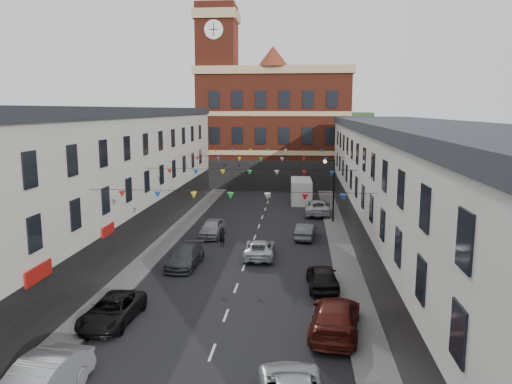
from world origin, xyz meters
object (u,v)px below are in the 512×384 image
(car_left_d, at_px, (185,257))
(car_right_c, at_px, (335,317))
(street_lamp, at_px, (331,182))
(car_right_d, at_px, (323,277))
(car_left_c, at_px, (112,311))
(car_left_b, at_px, (38,384))
(moving_car, at_px, (260,249))
(car_right_e, at_px, (306,231))
(white_van, at_px, (301,191))
(car_right_f, at_px, (318,207))
(car_left_e, at_px, (212,228))
(pedestrian, at_px, (222,237))

(car_left_d, relative_size, car_right_c, 0.83)
(street_lamp, xyz_separation_m, car_left_d, (-10.54, -14.15, -3.24))
(street_lamp, distance_m, car_right_d, 17.93)
(car_left_c, bearing_deg, car_left_b, -87.15)
(moving_car, bearing_deg, car_right_e, -122.32)
(car_right_e, bearing_deg, white_van, -81.89)
(car_right_d, bearing_deg, car_left_b, 46.73)
(car_right_d, height_order, car_right_f, car_right_f)
(car_left_b, relative_size, moving_car, 1.08)
(car_left_e, bearing_deg, car_right_f, 48.23)
(street_lamp, bearing_deg, car_left_d, -126.69)
(car_left_b, distance_m, car_right_c, 13.00)
(car_left_e, bearing_deg, car_right_c, -61.22)
(car_left_d, bearing_deg, car_left_c, -96.18)
(car_right_c, bearing_deg, pedestrian, -54.68)
(street_lamp, relative_size, white_van, 1.01)
(car_left_d, relative_size, car_left_e, 1.07)
(car_right_d, height_order, pedestrian, pedestrian)
(car_right_e, height_order, pedestrian, pedestrian)
(car_left_e, relative_size, white_van, 0.72)
(car_right_e, bearing_deg, moving_car, 65.77)
(car_right_e, relative_size, moving_car, 0.86)
(car_left_b, height_order, car_right_c, car_left_b)
(street_lamp, bearing_deg, car_right_d, -94.60)
(car_left_e, height_order, moving_car, car_left_e)
(car_right_e, bearing_deg, car_right_d, 101.28)
(car_left_d, bearing_deg, street_lamp, 56.35)
(car_left_e, xyz_separation_m, car_right_e, (7.81, -0.07, -0.08))
(moving_car, bearing_deg, car_left_b, 69.92)
(car_right_c, bearing_deg, car_left_e, -55.21)
(car_right_c, bearing_deg, car_left_c, 6.88)
(car_left_b, xyz_separation_m, car_left_e, (1.90, 24.49, -0.09))
(street_lamp, xyz_separation_m, car_right_d, (-1.42, -17.59, -3.17))
(car_left_e, height_order, car_right_f, car_right_f)
(car_left_e, bearing_deg, white_van, 67.03)
(car_left_b, xyz_separation_m, car_right_d, (10.63, 12.86, -0.09))
(car_right_e, xyz_separation_m, moving_car, (-3.33, -5.56, -0.01))
(street_lamp, height_order, car_right_d, street_lamp)
(car_right_f, relative_size, white_van, 0.92)
(car_left_d, distance_m, pedestrian, 5.58)
(street_lamp, distance_m, white_van, 11.05)
(car_left_b, relative_size, car_left_c, 1.06)
(car_right_d, height_order, car_right_e, car_right_d)
(car_left_b, height_order, car_right_d, car_left_b)
(car_left_c, xyz_separation_m, car_left_d, (1.51, 9.27, 0.02))
(car_left_d, height_order, moving_car, car_left_d)
(car_left_b, bearing_deg, moving_car, 77.87)
(car_left_b, bearing_deg, car_right_f, 78.71)
(car_left_b, distance_m, moving_car, 19.92)
(car_left_b, xyz_separation_m, car_right_c, (11.00, 6.93, -0.02))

